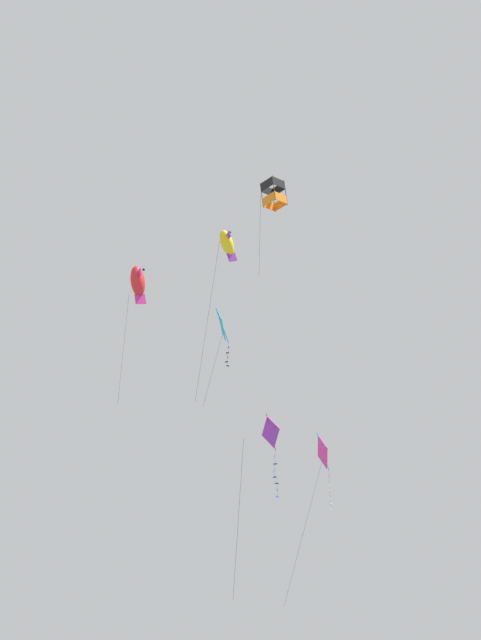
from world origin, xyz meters
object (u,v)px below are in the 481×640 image
kite_diamond_upper_right (270,436)px  kite_box_low_drifter (274,194)px  kite_diamond_near_left (222,326)px  kite_fish_highest (138,281)px  kite_diamond_far_centre (322,453)px  kite_fish_mid_left (227,243)px

kite_diamond_upper_right → kite_box_low_drifter: (-0.91, -0.00, 12.48)m
kite_box_low_drifter → kite_diamond_near_left: bearing=161.6°
kite_diamond_near_left → kite_diamond_upper_right: bearing=10.6°
kite_diamond_upper_right → kite_box_low_drifter: size_ratio=1.51×
kite_diamond_near_left → kite_fish_highest: bearing=-97.2°
kite_diamond_upper_right → kite_fish_highest: size_ratio=0.93×
kite_box_low_drifter → kite_diamond_near_left: 8.16m
kite_diamond_far_centre → kite_box_low_drifter: 14.71m
kite_fish_mid_left → kite_box_low_drifter: kite_box_low_drifter is taller
kite_fish_highest → kite_diamond_near_left: bearing=75.0°
kite_fish_highest → kite_diamond_far_centre: 14.37m
kite_diamond_upper_right → kite_fish_highest: bearing=-168.9°
kite_fish_mid_left → kite_diamond_near_left: bearing=164.6°
kite_fish_mid_left → kite_diamond_far_centre: (4.57, -8.01, -9.23)m
kite_fish_mid_left → kite_diamond_upper_right: 10.84m
kite_box_low_drifter → kite_diamond_near_left: (6.75, -0.08, -4.59)m
kite_fish_mid_left → kite_fish_highest: kite_fish_highest is taller
kite_diamond_upper_right → kite_diamond_far_centre: kite_diamond_far_centre is taller
kite_diamond_far_centre → kite_diamond_near_left: kite_diamond_near_left is taller
kite_fish_highest → kite_diamond_near_left: size_ratio=1.44×
kite_diamond_far_centre → kite_diamond_near_left: 9.17m
kite_box_low_drifter → kite_fish_highest: bearing=-169.1°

